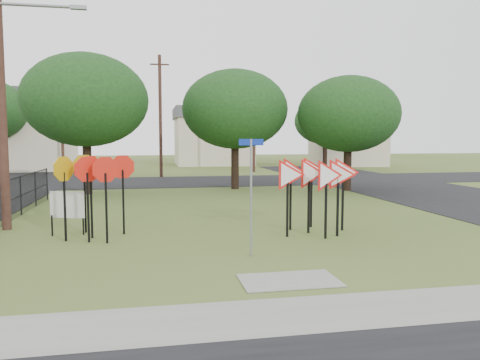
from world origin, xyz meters
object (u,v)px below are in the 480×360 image
Objects in this scene: stop_sign_cluster at (93,177)px; yield_sign_cluster at (315,177)px; info_board at (67,206)px; street_name_sign at (251,189)px.

yield_sign_cluster is (6.58, -0.46, -0.07)m from stop_sign_cluster.
stop_sign_cluster is 1.82× the size of info_board.
info_board is at bearing 145.15° from stop_sign_cluster.
stop_sign_cluster is 6.60m from yield_sign_cluster.
street_name_sign is 6.02m from info_board.
street_name_sign is 1.19× the size of stop_sign_cluster.
stop_sign_cluster is 1.35m from info_board.
stop_sign_cluster is at bearing 175.99° from yield_sign_cluster.
yield_sign_cluster is (2.52, 2.40, 0.07)m from street_name_sign.
yield_sign_cluster is at bearing -7.95° from info_board.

